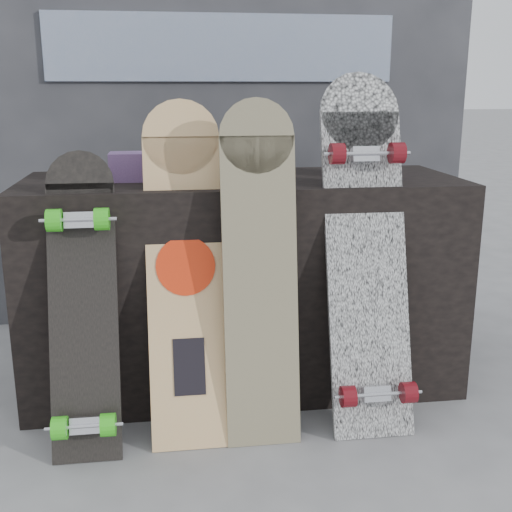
{
  "coord_description": "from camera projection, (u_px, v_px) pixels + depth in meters",
  "views": [
    {
      "loc": [
        -0.28,
        -1.84,
        1.13
      ],
      "look_at": [
        0.01,
        0.2,
        0.58
      ],
      "focal_mm": 45.0,
      "sensor_mm": 36.0,
      "label": 1
    }
  ],
  "objects": [
    {
      "name": "vendor_table",
      "position": [
        243.0,
        282.0,
        2.46
      ],
      "size": [
        1.6,
        0.6,
        0.8
      ],
      "primitive_type": "cube",
      "color": "black",
      "rests_on": "ground"
    },
    {
      "name": "longboard_geisha",
      "position": [
        185.0,
        261.0,
        2.09
      ],
      "size": [
        0.25,
        0.37,
        1.09
      ],
      "rotation": [
        -0.31,
        0.0,
        0.0
      ],
      "color": "beige",
      "rests_on": "ground"
    },
    {
      "name": "longboard_celtic",
      "position": [
        260.0,
        263.0,
        2.04
      ],
      "size": [
        0.24,
        0.22,
        1.1
      ],
      "rotation": [
        -0.18,
        0.0,
        0.0
      ],
      "color": "#CABB89",
      "rests_on": "ground"
    },
    {
      "name": "ground",
      "position": [
        262.0,
        444.0,
        2.09
      ],
      "size": [
        60.0,
        60.0,
        0.0
      ],
      "primitive_type": "plane",
      "color": "slate",
      "rests_on": "ground"
    },
    {
      "name": "skateboard_dark",
      "position": [
        83.0,
        301.0,
        2.0
      ],
      "size": [
        0.21,
        0.37,
        0.93
      ],
      "rotation": [
        -0.31,
        0.0,
        0.0
      ],
      "color": "black",
      "rests_on": "ground"
    },
    {
      "name": "merch_box_small",
      "position": [
        368.0,
        160.0,
        2.42
      ],
      "size": [
        0.14,
        0.14,
        0.12
      ],
      "primitive_type": "cube",
      "color": "#5C3A77",
      "rests_on": "vendor_table"
    },
    {
      "name": "longboard_cascadia",
      "position": [
        366.0,
        246.0,
        2.14
      ],
      "size": [
        0.27,
        0.42,
        1.18
      ],
      "rotation": [
        -0.29,
        0.0,
        0.0
      ],
      "color": "white",
      "rests_on": "ground"
    },
    {
      "name": "booth",
      "position": [
        221.0,
        92.0,
        3.09
      ],
      "size": [
        2.4,
        0.22,
        2.2
      ],
      "color": "#303034",
      "rests_on": "ground"
    },
    {
      "name": "merch_box_flat",
      "position": [
        246.0,
        165.0,
        2.5
      ],
      "size": [
        0.22,
        0.1,
        0.06
      ],
      "primitive_type": "cube",
      "color": "#D1B78C",
      "rests_on": "vendor_table"
    },
    {
      "name": "merch_box_purple",
      "position": [
        135.0,
        167.0,
        2.29
      ],
      "size": [
        0.18,
        0.12,
        0.1
      ],
      "primitive_type": "cube",
      "color": "#5C3A77",
      "rests_on": "vendor_table"
    }
  ]
}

